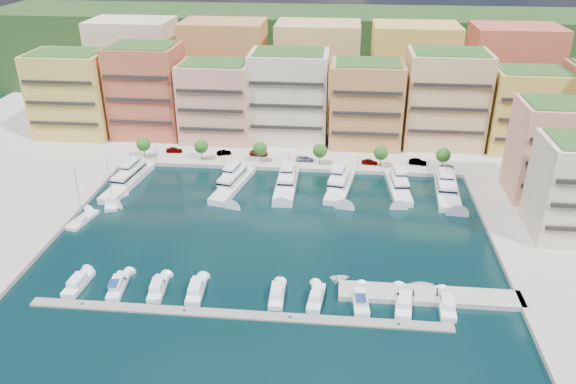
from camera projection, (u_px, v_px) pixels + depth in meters
The scene contains 56 objects.
ground at pixel (275, 228), 121.04m from camera, with size 400.00×400.00×0.00m, color black.
north_quay at pixel (298, 130), 176.41m from camera, with size 220.00×64.00×2.00m, color #9E998E.
hillside at pixel (308, 88), 219.27m from camera, with size 240.00×40.00×58.00m, color #1E3817.
south_pontoon at pixel (237, 315), 94.51m from camera, with size 72.00×2.20×0.35m, color gray.
finger_pier at pixel (430, 298), 98.79m from camera, with size 32.00×5.00×2.00m, color #9E998E.
apartment_0 at pixel (73, 94), 165.55m from camera, with size 22.00×16.50×24.80m.
apartment_1 at pixel (147, 91), 164.98m from camera, with size 20.00×16.50×26.80m.
apartment_2 at pixel (216, 101), 162.25m from camera, with size 20.00×15.50×22.80m.
apartment_3 at pixel (289, 96), 161.54m from camera, with size 22.00×16.50×25.80m.
apartment_4 at pixel (366, 104), 158.28m from camera, with size 20.00×15.50×23.80m.
apartment_5 at pixel (445, 99), 157.49m from camera, with size 22.00×16.50×26.80m.
apartment_6 at pixel (526, 110), 154.67m from camera, with size 20.00×15.50×22.80m.
apartment_east_a at pixel (554, 151), 128.06m from camera, with size 18.00×14.50×22.80m.
backblock_0 at pixel (136, 66), 184.84m from camera, with size 26.00×18.00×30.00m, color beige.
backblock_1 at pixel (225, 68), 182.23m from camera, with size 26.00×18.00×30.00m, color #BC7E46.
backblock_2 at pixel (317, 71), 179.62m from camera, with size 26.00×18.00×30.00m, color #E3B478.
backblock_3 at pixel (412, 73), 177.01m from camera, with size 26.00×18.00×30.00m, color gold.
backblock_4 at pixel (510, 75), 174.40m from camera, with size 26.00×18.00×30.00m, color #B5493C.
tree_0 at pixel (143, 144), 152.34m from camera, with size 3.80×3.80×5.65m.
tree_1 at pixel (201, 146), 150.95m from camera, with size 3.80×3.80×5.65m.
tree_2 at pixel (260, 149), 149.56m from camera, with size 3.80×3.80×5.65m.
tree_3 at pixel (320, 151), 148.17m from camera, with size 3.80×3.80×5.65m.
tree_4 at pixel (381, 153), 146.77m from camera, with size 3.80×3.80×5.65m.
tree_5 at pixel (443, 155), 145.38m from camera, with size 3.80×3.80×5.65m.
lamppost_0 at pixel (156, 151), 150.35m from camera, with size 0.30×0.30×4.20m.
lamppost_1 at pixel (222, 154), 148.78m from camera, with size 0.30×0.30×4.20m.
lamppost_2 at pixel (289, 156), 147.21m from camera, with size 0.30×0.30×4.20m.
lamppost_3 at pixel (358, 159), 145.65m from camera, with size 0.30×0.30×4.20m.
lamppost_4 at pixel (428, 161), 144.08m from camera, with size 0.30×0.30×4.20m.
yacht_0 at pixel (129, 179), 140.62m from camera, with size 6.94×22.84×7.30m.
yacht_2 at pixel (233, 182), 139.04m from camera, with size 8.39×21.15×7.30m.
yacht_3 at pixel (287, 182), 138.82m from camera, with size 4.80×18.45×7.30m.
yacht_4 at pixel (340, 185), 137.78m from camera, with size 7.64×18.76×7.30m.
yacht_5 at pixel (398, 186), 137.03m from camera, with size 5.63×17.28×7.30m.
yacht_6 at pixel (447, 189), 135.27m from camera, with size 6.52×19.18×7.30m.
cruiser_0 at pixel (78, 284), 101.73m from camera, with size 3.21×8.09×2.55m.
cruiser_1 at pixel (118, 286), 101.04m from camera, with size 3.27×8.61×2.66m.
cruiser_2 at pixel (158, 288), 100.44m from camera, with size 3.16×7.90×2.55m.
cruiser_3 at pixel (196, 291), 99.83m from camera, with size 3.13×8.06×2.55m.
cruiser_5 at pixel (277, 295), 98.57m from camera, with size 2.67×7.51×2.55m.
cruiser_6 at pixel (316, 298), 97.97m from camera, with size 3.11×8.00×2.55m.
cruiser_7 at pixel (360, 300), 97.27m from camera, with size 3.07×8.34×2.66m.
cruiser_8 at pixel (404, 303), 96.64m from camera, with size 3.75×8.83×2.55m.
cruiser_9 at pixel (447, 305), 96.01m from camera, with size 3.04×8.12×2.55m.
sailboat_2 at pixel (112, 203), 130.94m from camera, with size 5.25×8.75×13.20m.
sailboat_1 at pixel (82, 220), 123.37m from camera, with size 4.39×9.21×13.20m.
tender_2 at pixel (422, 285), 101.36m from camera, with size 3.17×4.44×0.92m, color white.
tender_0 at pixel (340, 278), 103.58m from camera, with size 2.62×3.66×0.76m, color white.
car_0 at pixel (174, 150), 156.77m from camera, with size 1.81×4.50×1.53m, color gray.
car_1 at pixel (224, 153), 155.19m from camera, with size 1.40×4.02×1.33m, color gray.
car_2 at pixel (259, 153), 154.79m from camera, with size 2.36×5.12×1.42m, color gray.
car_3 at pixel (305, 159), 151.19m from camera, with size 1.90×4.68×1.36m, color gray.
car_4 at pixel (370, 162), 149.25m from camera, with size 1.71×4.25×1.45m, color gray.
car_5 at pixel (418, 162), 149.06m from camera, with size 1.63×4.68×1.54m, color gray.
person_0 at pixel (413, 293), 97.13m from camera, with size 0.56×0.37×1.54m, color #262C4C.
person_1 at pixel (437, 292), 97.40m from camera, with size 0.81×0.63×1.67m, color brown.
Camera 1 is at (12.95, -104.42, 60.39)m, focal length 35.00 mm.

